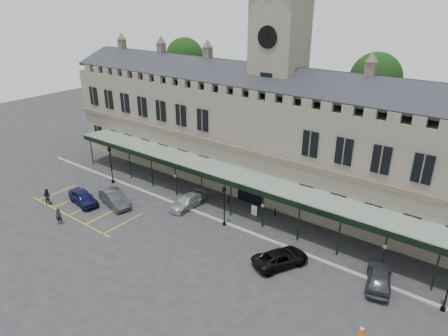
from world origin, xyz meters
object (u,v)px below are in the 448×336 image
Objects in this scene: station_building at (274,138)px; car_left_b at (114,198)px; lamp_post_left at (111,161)px; lamp_post_mid at (224,202)px; car_left_a at (83,197)px; person_a at (59,216)px; traffic_cone at (362,330)px; car_right_a at (379,277)px; clock_tower at (278,81)px; car_taxi at (187,201)px; person_b at (47,196)px; car_van at (281,258)px; sign_board at (254,211)px.

car_left_b is (-11.93, -14.67, -5.63)m from station_building.
station_building reaches higher than lamp_post_left.
car_left_b is at bearing -129.12° from station_building.
car_left_a is at bearing -159.29° from lamp_post_mid.
traffic_cone is at bearing -32.09° from person_a.
car_left_b reaches higher than car_left_a.
car_left_a is 0.92× the size of car_left_b.
lamp_post_mid is 0.96× the size of car_right_a.
clock_tower is (0.00, 0.09, 6.64)m from station_building.
lamp_post_mid is at bearing -3.77° from car_taxi.
clock_tower is at bearing 135.67° from traffic_cone.
station_building is at bearing -161.83° from person_b.
car_van is (7.96, -2.38, -2.02)m from lamp_post_mid.
car_left_b is 7.73m from person_b.
lamp_post_left reaches higher than car_left_b.
clock_tower is 4.93× the size of lamp_post_left.
lamp_post_mid is at bearing 11.77° from car_van.
car_taxi is 21.38m from car_right_a.
car_left_b reaches higher than car_right_a.
lamp_post_mid is at bearing -3.96° from person_a.
traffic_cone is 35.44m from person_b.
sign_board is at bearing -47.38° from car_left_b.
car_right_a is 2.57× the size of person_b.
car_left_b reaches higher than sign_board.
person_b is (-18.30, -19.05, -5.54)m from station_building.
car_left_a is at bearing 36.92° from car_van.
lamp_post_left is 12.10m from car_taxi.
car_left_b is (4.93, -3.67, -2.15)m from lamp_post_left.
lamp_post_left is 1.06× the size of car_taxi.
person_a is at bearing 3.95° from car_right_a.
car_right_a is at bearing 96.61° from traffic_cone.
car_left_a is at bearing -132.06° from station_building.
person_a is (3.65, -9.79, -2.09)m from lamp_post_left.
person_a is (-13.20, -20.78, -5.58)m from station_building.
person_b reaches higher than person_a.
car_taxi is 2.56× the size of person_b.
person_b is at bearing -151.85° from sign_board.
car_van is at bearing 164.52° from person_b.
person_b is (-1.45, -8.06, -2.05)m from lamp_post_left.
sign_board is at bearing -74.47° from clock_tower.
person_b reaches higher than car_taxi.
car_taxi is at bearing -16.49° from car_right_a.
car_left_a is 23.86m from car_van.
person_b is at bearing -133.85° from station_building.
person_a is 0.96× the size of person_b.
lamp_post_left is 0.99× the size of car_left_b.
station_building is at bearing 66.05° from car_taxi.
sign_board is 20.43m from person_a.
person_b is at bearing -1.34° from car_right_a.
lamp_post_left is 4.34× the size of sign_board.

